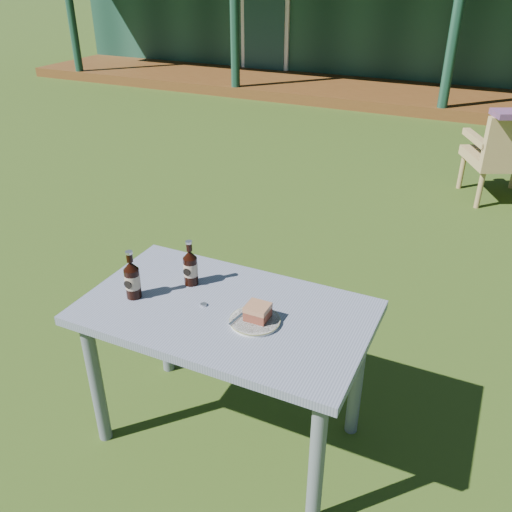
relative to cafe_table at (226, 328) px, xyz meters
The scene contains 9 objects.
ground 1.72m from the cafe_table, 90.00° to the left, with size 80.00×80.00×0.00m, color #334916.
cafe_table is the anchor object (origin of this frame).
plate 0.19m from the cafe_table, 12.89° to the right, with size 0.20×0.20×0.01m.
cake_slice 0.22m from the cafe_table, ahead, with size 0.09×0.09×0.06m.
fork 0.15m from the cafe_table, 26.94° to the right, with size 0.01×0.14×0.00m, color silver.
cola_bottle_near 0.32m from the cafe_table, 154.34° to the left, with size 0.06×0.07×0.21m.
cola_bottle_far 0.45m from the cafe_table, 167.63° to the right, with size 0.07×0.07×0.22m.
bottle_cap 0.14m from the cafe_table, 168.98° to the right, with size 0.03×0.03×0.01m, color silver.
armchair_left 3.72m from the cafe_table, 75.11° to the left, with size 0.80×0.78×0.83m.
Camera 1 is at (0.91, -3.23, 2.00)m, focal length 38.00 mm.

